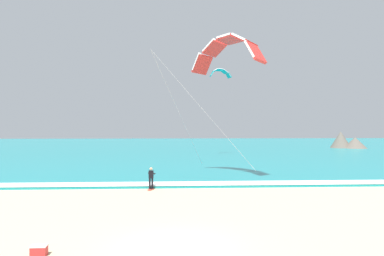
{
  "coord_description": "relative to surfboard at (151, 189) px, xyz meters",
  "views": [
    {
      "loc": [
        -0.1,
        -14.72,
        4.75
      ],
      "look_at": [
        1.7,
        17.8,
        4.68
      ],
      "focal_mm": 34.44,
      "sensor_mm": 36.0,
      "label": 1
    }
  ],
  "objects": [
    {
      "name": "ground_plane",
      "position": [
        1.67,
        -13.47,
        -0.03
      ],
      "size": [
        200.0,
        200.0,
        0.0
      ],
      "primitive_type": "plane",
      "color": "#C6B78E"
    },
    {
      "name": "sea",
      "position": [
        1.67,
        60.34,
        0.07
      ],
      "size": [
        200.0,
        120.0,
        0.2
      ],
      "primitive_type": "cube",
      "color": "teal",
      "rests_on": "ground"
    },
    {
      "name": "surf_foam",
      "position": [
        1.67,
        1.34,
        0.19
      ],
      "size": [
        200.0,
        2.07,
        0.04
      ],
      "primitive_type": "cube",
      "color": "white",
      "rests_on": "sea"
    },
    {
      "name": "surfboard",
      "position": [
        0.0,
        0.0,
        0.0
      ],
      "size": [
        0.69,
        1.46,
        0.09
      ],
      "color": "#E04C38",
      "rests_on": "ground"
    },
    {
      "name": "kitesurfer",
      "position": [
        0.0,
        0.02,
        0.91
      ],
      "size": [
        0.58,
        0.58,
        1.69
      ],
      "color": "black",
      "rests_on": "ground"
    },
    {
      "name": "kite_primary",
      "position": [
        6.54,
        4.35,
        11.67
      ],
      "size": [
        9.44,
        7.78,
        11.73
      ],
      "color": "red"
    },
    {
      "name": "kite_distant",
      "position": [
        9.21,
        29.79,
        13.44
      ],
      "size": [
        3.75,
        2.45,
        1.48
      ],
      "color": "teal"
    },
    {
      "name": "headland_right",
      "position": [
        39.85,
        50.06,
        1.61
      ],
      "size": [
        7.43,
        6.62,
        3.84
      ],
      "color": "#665B51",
      "rests_on": "ground"
    },
    {
      "name": "cooler_box",
      "position": [
        -3.33,
        -14.32,
        0.18
      ],
      "size": [
        0.58,
        0.38,
        0.4
      ],
      "color": "red",
      "rests_on": "ground"
    }
  ]
}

